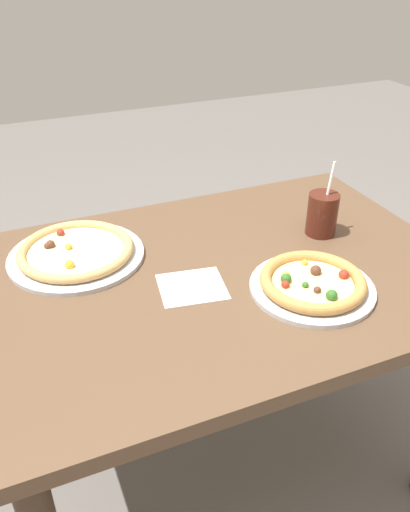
{
  "coord_description": "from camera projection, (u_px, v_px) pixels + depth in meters",
  "views": [
    {
      "loc": [
        -0.48,
        -1.02,
        1.5
      ],
      "look_at": [
        -0.03,
        0.04,
        0.78
      ],
      "focal_mm": 36.75,
      "sensor_mm": 36.0,
      "label": 1
    }
  ],
  "objects": [
    {
      "name": "paper_napkin",
      "position": [
        192.0,
        287.0,
        1.29
      ],
      "size": [
        0.18,
        0.17,
        0.0
      ],
      "primitive_type": "cube",
      "rotation": [
        0.0,
        0.0,
        -0.16
      ],
      "color": "white",
      "rests_on": "dining_table"
    },
    {
      "name": "ground_plane",
      "position": [
        218.0,
        458.0,
        1.75
      ],
      "size": [
        8.0,
        8.0,
        0.0
      ],
      "primitive_type": "plane",
      "color": "#66605B"
    },
    {
      "name": "pizza_near",
      "position": [
        312.0,
        283.0,
        1.27
      ],
      "size": [
        0.31,
        0.31,
        0.04
      ],
      "color": "#B7B7BC",
      "rests_on": "dining_table"
    },
    {
      "name": "pizza_far",
      "position": [
        76.0,
        252.0,
        1.4
      ],
      "size": [
        0.36,
        0.36,
        0.04
      ],
      "color": "#B7B7BC",
      "rests_on": "dining_table"
    },
    {
      "name": "dining_table",
      "position": [
        221.0,
        305.0,
        1.41
      ],
      "size": [
        1.25,
        0.87,
        0.75
      ],
      "color": "brown",
      "rests_on": "ground"
    },
    {
      "name": "drink_cup_colored",
      "position": [
        322.0,
        214.0,
        1.49
      ],
      "size": [
        0.09,
        0.09,
        0.22
      ],
      "color": "#4C1E14",
      "rests_on": "dining_table"
    }
  ]
}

